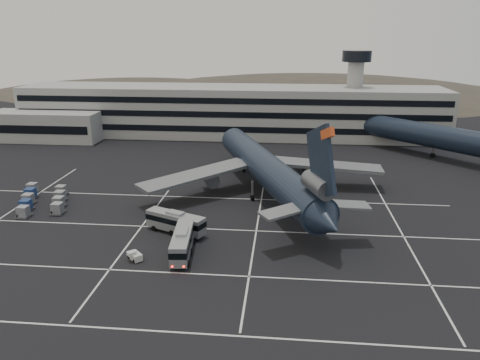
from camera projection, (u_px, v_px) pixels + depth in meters
name	position (u px, v px, depth m)	size (l,w,h in m)	color
ground	(173.00, 239.00, 68.91)	(260.00, 260.00, 0.00)	black
lane_markings	(181.00, 237.00, 69.51)	(90.00, 55.62, 0.01)	silver
terminal	(220.00, 112.00, 134.47)	(125.00, 26.00, 24.00)	gray
hills	(290.00, 118.00, 231.99)	(352.00, 180.00, 44.00)	#38332B
trijet_main	(267.00, 169.00, 84.92)	(44.43, 55.66, 18.08)	black
trijet_far	(439.00, 136.00, 110.50)	(44.04, 45.22, 18.08)	black
bus_near	(182.00, 241.00, 63.50)	(3.29, 10.26, 3.56)	gray
bus_far	(176.00, 221.00, 70.29)	(9.83, 6.08, 3.44)	gray
tug_b	(135.00, 256.00, 62.31)	(2.42, 2.45, 1.39)	silver
uld_cluster	(42.00, 199.00, 82.18)	(12.36, 14.55, 1.94)	#2D2D30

